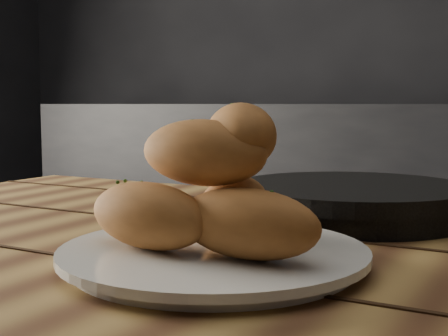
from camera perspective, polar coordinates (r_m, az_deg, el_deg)
counter at (r=2.57m, az=11.78°, el=-4.33°), size 2.80×0.60×0.90m
plate at (r=0.58m, az=-0.95°, el=-8.05°), size 0.29×0.29×0.02m
bread_rolls at (r=0.57m, az=-0.95°, el=-1.74°), size 0.24×0.20×0.13m
skillet at (r=0.84m, az=11.79°, el=-2.91°), size 0.44×0.31×0.05m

